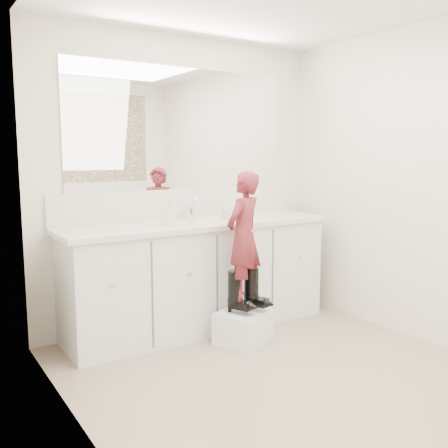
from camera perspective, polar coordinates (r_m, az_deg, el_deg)
floor at (r=3.34m, az=8.37°, el=-17.52°), size 3.00×3.00×0.00m
wall_back at (r=4.26m, az=-4.80°, el=4.83°), size 2.60×0.00×2.60m
wall_left at (r=2.37m, az=-15.35°, el=2.05°), size 0.00×3.00×3.00m
wall_right at (r=4.01m, az=22.86°, el=4.04°), size 0.00×3.00×3.00m
vanity_cabinet at (r=4.14m, az=-2.85°, el=-6.12°), size 2.20×0.55×0.85m
countertop at (r=4.04m, az=-2.79°, el=-0.03°), size 2.28×0.58×0.04m
backsplash at (r=4.26m, az=-4.67°, el=2.34°), size 2.28×0.03×0.25m
mirror at (r=4.24m, az=-4.79°, el=10.77°), size 2.00×0.02×1.00m
faucet at (r=4.17m, az=-3.94°, el=1.19°), size 0.08×0.08×0.10m
cup at (r=4.25m, az=0.21°, el=1.23°), size 0.12×0.12×0.08m
soap_bottle at (r=3.82m, az=-6.25°, el=1.26°), size 0.12×0.12×0.19m
step_stool at (r=3.90m, az=2.20°, el=-11.64°), size 0.49×0.45×0.25m
boot_left at (r=3.77m, az=1.29°, el=-7.78°), size 0.20×0.24×0.32m
boot_right at (r=3.85m, az=3.14°, el=-7.44°), size 0.20×0.24×0.32m
toddler at (r=3.72m, az=2.26°, el=-1.38°), size 0.41×0.35×0.96m
toothbrush at (r=3.70m, az=3.68°, el=-0.34°), size 0.13×0.07×0.06m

